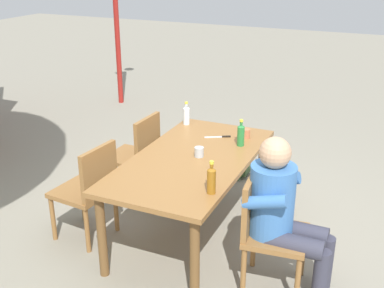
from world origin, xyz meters
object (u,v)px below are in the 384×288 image
(cup_terracotta, at_px, (246,133))
(backpack_by_near_side, at_px, (233,150))
(chair_near_left, at_px, (265,227))
(dining_table, at_px, (192,166))
(backpack_by_far_side, at_px, (237,159))
(cup_steel, at_px, (199,152))
(bottle_clear, at_px, (186,115))
(chair_far_left, at_px, (90,187))
(bottle_amber, at_px, (211,179))
(chair_far_right, at_px, (138,153))
(table_knife, at_px, (220,137))
(bottle_green, at_px, (241,134))
(person_in_white_shirt, at_px, (282,209))

(cup_terracotta, xyz_separation_m, backpack_by_near_side, (0.91, 0.42, -0.59))
(chair_near_left, bearing_deg, dining_table, 61.75)
(chair_near_left, relative_size, backpack_by_far_side, 2.21)
(cup_steel, bearing_deg, bottle_clear, 32.19)
(chair_near_left, bearing_deg, backpack_by_near_side, 25.30)
(chair_far_left, xyz_separation_m, backpack_by_near_side, (1.94, -0.60, -0.30))
(bottle_amber, bearing_deg, chair_far_right, 51.27)
(table_knife, bearing_deg, cup_steel, -179.93)
(bottle_clear, relative_size, cup_steel, 2.79)
(chair_far_left, xyz_separation_m, bottle_green, (0.82, -1.04, 0.35))
(bottle_clear, height_order, cup_terracotta, bottle_clear)
(cup_terracotta, relative_size, backpack_by_far_side, 0.21)
(person_in_white_shirt, height_order, cup_terracotta, person_in_white_shirt)
(backpack_by_far_side, bearing_deg, bottle_amber, -167.27)
(chair_far_right, height_order, bottle_amber, bottle_amber)
(cup_steel, bearing_deg, cup_terracotta, -20.70)
(dining_table, xyz_separation_m, bottle_clear, (0.72, 0.38, 0.18))
(bottle_clear, distance_m, backpack_by_far_side, 0.93)
(bottle_amber, xyz_separation_m, backpack_by_near_side, (2.05, 0.54, -0.65))
(chair_far_right, bearing_deg, bottle_amber, -128.73)
(bottle_amber, distance_m, backpack_by_far_side, 1.97)
(cup_terracotta, height_order, backpack_by_near_side, cup_terracotta)
(bottle_clear, bearing_deg, person_in_white_shirt, -131.88)
(chair_far_right, height_order, bottle_green, bottle_green)
(bottle_amber, xyz_separation_m, bottle_green, (0.93, 0.10, -0.00))
(dining_table, xyz_separation_m, backpack_by_far_side, (1.30, 0.03, -0.46))
(chair_near_left, xyz_separation_m, cup_steel, (0.45, 0.71, 0.29))
(bottle_clear, height_order, table_knife, bottle_clear)
(cup_terracotta, bearing_deg, backpack_by_far_side, 23.42)
(chair_far_right, bearing_deg, chair_near_left, -117.91)
(person_in_white_shirt, distance_m, cup_terracotta, 1.19)
(bottle_amber, bearing_deg, table_knife, 17.76)
(person_in_white_shirt, xyz_separation_m, cup_terracotta, (1.02, 0.60, 0.12))
(chair_far_right, bearing_deg, dining_table, -117.56)
(chair_near_left, relative_size, table_knife, 3.93)
(person_in_white_shirt, relative_size, cup_steel, 14.29)
(bottle_green, xyz_separation_m, backpack_by_far_side, (0.89, 0.31, -0.65))
(chair_far_left, xyz_separation_m, cup_steel, (0.45, -0.81, 0.29))
(person_in_white_shirt, bearing_deg, cup_terracotta, 30.74)
(dining_table, height_order, chair_near_left, chair_near_left)
(chair_far_left, bearing_deg, cup_terracotta, -45.00)
(chair_far_left, relative_size, bottle_clear, 3.79)
(bottle_clear, distance_m, cup_terracotta, 0.66)
(bottle_amber, distance_m, bottle_green, 0.93)
(person_in_white_shirt, distance_m, backpack_by_far_side, 1.98)
(person_in_white_shirt, xyz_separation_m, cup_steel, (0.44, 0.82, 0.12))
(backpack_by_near_side, distance_m, backpack_by_far_side, 0.27)
(bottle_green, height_order, cup_terracotta, bottle_green)
(dining_table, bearing_deg, chair_near_left, -118.25)
(chair_far_right, height_order, cup_terracotta, chair_far_right)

